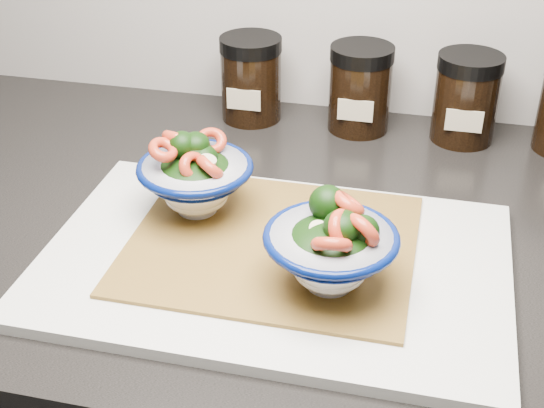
% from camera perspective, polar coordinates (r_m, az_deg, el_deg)
% --- Properties ---
extents(countertop, '(3.50, 0.60, 0.04)m').
position_cam_1_polar(countertop, '(0.82, 9.26, -3.30)').
color(countertop, black).
rests_on(countertop, cabinet).
extents(cutting_board, '(0.45, 0.30, 0.01)m').
position_cam_1_polar(cutting_board, '(0.74, 0.15, -4.42)').
color(cutting_board, silver).
rests_on(cutting_board, countertop).
extents(bamboo_mat, '(0.28, 0.24, 0.00)m').
position_cam_1_polar(bamboo_mat, '(0.75, 0.00, -2.99)').
color(bamboo_mat, olive).
rests_on(bamboo_mat, cutting_board).
extents(bowl_left, '(0.12, 0.12, 0.09)m').
position_cam_1_polar(bowl_left, '(0.79, -5.79, 2.07)').
color(bowl_left, white).
rests_on(bowl_left, bamboo_mat).
extents(bowl_right, '(0.12, 0.12, 0.09)m').
position_cam_1_polar(bowl_right, '(0.68, 4.54, -3.41)').
color(bowl_right, white).
rests_on(bowl_right, bamboo_mat).
extents(spice_jar_a, '(0.08, 0.08, 0.11)m').
position_cam_1_polar(spice_jar_a, '(1.02, -1.59, 9.43)').
color(spice_jar_a, black).
rests_on(spice_jar_a, countertop).
extents(spice_jar_b, '(0.08, 0.08, 0.11)m').
position_cam_1_polar(spice_jar_b, '(0.99, 6.65, 8.65)').
color(spice_jar_b, black).
rests_on(spice_jar_b, countertop).
extents(spice_jar_c, '(0.08, 0.08, 0.11)m').
position_cam_1_polar(spice_jar_c, '(0.99, 14.41, 7.74)').
color(spice_jar_c, black).
rests_on(spice_jar_c, countertop).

